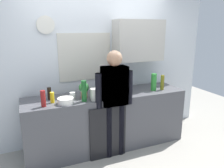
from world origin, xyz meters
TOP-DOWN VIEW (x-y plane):
  - ground_plane at (0.00, 0.00)m, footprint 8.00×8.00m
  - kitchen_counter at (0.00, 0.30)m, footprint 2.54×0.64m
  - dishwasher_panel at (-0.11, -0.03)m, footprint 0.56×0.02m
  - back_wall_assembly at (0.09, 0.70)m, footprint 4.14×0.42m
  - coffee_maker at (0.34, 0.41)m, footprint 0.20×0.20m
  - bottle_olive_oil at (0.95, 0.18)m, footprint 0.06×0.06m
  - bottle_amber_beer at (0.06, 0.39)m, footprint 0.06×0.06m
  - bottle_dark_sauce at (-0.86, 0.38)m, footprint 0.06×0.06m
  - bottle_red_vinegar at (-0.97, 0.11)m, footprint 0.06×0.06m
  - bottle_clear_soda at (0.79, 0.20)m, footprint 0.09×0.09m
  - bottle_green_wine at (-0.42, 0.10)m, footprint 0.07×0.07m
  - cup_white_mug at (-0.55, 0.29)m, footprint 0.08×0.08m
  - mixing_bowl at (-0.68, 0.11)m, footprint 0.22×0.22m
  - potted_plant at (-0.37, 0.27)m, footprint 0.15×0.15m
  - dish_soap at (-0.84, 0.22)m, footprint 0.06×0.06m
  - storage_canister at (-0.26, 0.10)m, footprint 0.14×0.14m
  - person_at_sink at (0.00, 0.00)m, footprint 0.57×0.22m
  - person_guest at (0.00, 0.00)m, footprint 0.57×0.22m

SIDE VIEW (x-z plane):
  - ground_plane at x=0.00m, z-range 0.00..0.00m
  - dishwasher_panel at x=-0.11m, z-range 0.00..0.80m
  - kitchen_counter at x=0.00m, z-range 0.00..0.89m
  - mixing_bowl at x=-0.68m, z-range 0.89..0.97m
  - cup_white_mug at x=-0.55m, z-range 0.89..0.99m
  - person_at_sink at x=0.00m, z-range 0.15..1.75m
  - person_guest at x=0.00m, z-range 0.15..1.75m
  - dish_soap at x=-0.84m, z-range 0.88..1.06m
  - storage_canister at x=-0.26m, z-range 0.89..1.06m
  - bottle_dark_sauce at x=-0.86m, z-range 0.89..1.07m
  - bottle_red_vinegar at x=-0.97m, z-range 0.89..1.11m
  - bottle_amber_beer at x=0.06m, z-range 0.89..1.12m
  - bottle_olive_oil at x=0.95m, z-range 0.89..1.14m
  - potted_plant at x=-0.37m, z-range 0.91..1.14m
  - bottle_clear_soda at x=0.79m, z-range 0.89..1.17m
  - coffee_maker at x=0.34m, z-range 0.87..1.20m
  - bottle_green_wine at x=-0.42m, z-range 0.89..1.19m
  - back_wall_assembly at x=0.09m, z-range 0.06..2.66m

